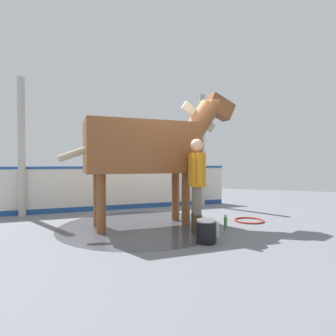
% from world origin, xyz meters
% --- Properties ---
extents(ground_plane, '(16.00, 16.00, 0.02)m').
position_xyz_m(ground_plane, '(0.00, 0.00, -0.01)').
color(ground_plane, slate).
extents(wet_patch, '(3.13, 3.13, 0.00)m').
position_xyz_m(wet_patch, '(0.07, 0.24, 0.00)').
color(wet_patch, '#42444C').
rests_on(wet_patch, ground).
extents(barrier_wall, '(4.57, 3.98, 1.12)m').
position_xyz_m(barrier_wall, '(1.41, -1.30, 0.52)').
color(barrier_wall, silver).
rests_on(barrier_wall, ground).
extents(roof_post_near, '(0.16, 0.16, 3.13)m').
position_xyz_m(roof_post_near, '(-0.40, -2.70, 1.57)').
color(roof_post_near, '#B7B2A8').
rests_on(roof_post_near, ground).
extents(roof_post_far, '(0.16, 0.16, 3.13)m').
position_xyz_m(roof_post_far, '(3.05, 0.29, 1.57)').
color(roof_post_far, '#B7B2A8').
rests_on(roof_post_far, ground).
extents(horse, '(2.78, 2.46, 2.65)m').
position_xyz_m(horse, '(-0.02, 0.16, 1.51)').
color(horse, brown).
rests_on(horse, ground).
extents(handler, '(0.40, 0.60, 1.62)m').
position_xyz_m(handler, '(-1.02, 0.33, 0.93)').
color(handler, '#47331E').
rests_on(handler, ground).
extents(wash_bucket, '(0.31, 0.31, 0.35)m').
position_xyz_m(wash_bucket, '(-1.31, 0.91, 0.17)').
color(wash_bucket, black).
rests_on(wash_bucket, ground).
extents(bottle_shampoo, '(0.06, 0.06, 0.23)m').
position_xyz_m(bottle_shampoo, '(-1.42, 0.57, 0.11)').
color(bottle_shampoo, white).
rests_on(bottle_shampoo, ground).
extents(bottle_spray, '(0.06, 0.06, 0.23)m').
position_xyz_m(bottle_spray, '(-1.43, -0.24, 0.10)').
color(bottle_spray, '#4CA559').
rests_on(bottle_spray, ground).
extents(hose_coil, '(0.60, 0.60, 0.03)m').
position_xyz_m(hose_coil, '(-1.81, -0.91, 0.02)').
color(hose_coil, '#B72D1E').
rests_on(hose_coil, ground).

